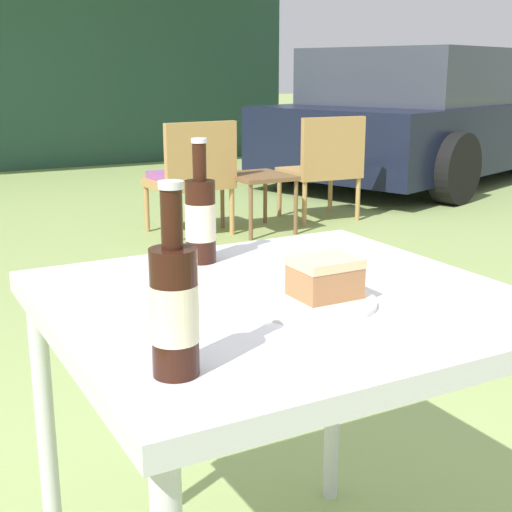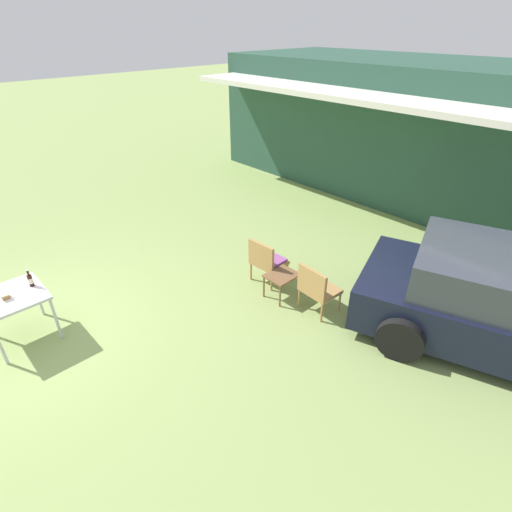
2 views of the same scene
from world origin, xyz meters
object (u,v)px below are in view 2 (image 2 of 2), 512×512
at_px(parked_car, 506,304).
at_px(cola_bottle_near, 30,280).
at_px(cake_on_plate, 5,297).
at_px(wicker_chair_plain, 317,287).
at_px(patio_table, 13,300).
at_px(wicker_chair_cushioned, 267,260).
at_px(garden_side_table, 282,277).

relative_size(parked_car, cola_bottle_near, 16.20).
xyz_separation_m(parked_car, cake_on_plate, (-4.61, -4.88, 0.12)).
bearing_deg(cake_on_plate, wicker_chair_plain, 55.83).
bearing_deg(patio_table, cake_on_plate, -66.34).
bearing_deg(parked_car, cake_on_plate, -152.42).
relative_size(wicker_chair_cushioned, cake_on_plate, 3.46).
relative_size(parked_car, garden_side_table, 8.65).
distance_m(wicker_chair_plain, cola_bottle_near, 4.09).
bearing_deg(patio_table, wicker_chair_cushioned, 68.97).
xyz_separation_m(wicker_chair_plain, cola_bottle_near, (-2.49, -3.22, 0.40)).
xyz_separation_m(wicker_chair_plain, cake_on_plate, (-2.43, -3.57, 0.33)).
relative_size(wicker_chair_cushioned, cola_bottle_near, 3.05).
distance_m(parked_car, patio_table, 6.68).
distance_m(wicker_chair_plain, cake_on_plate, 4.33).
bearing_deg(cake_on_plate, garden_side_table, 62.74).
bearing_deg(wicker_chair_cushioned, wicker_chair_plain, 175.76).
height_order(wicker_chair_plain, patio_table, wicker_chair_plain).
distance_m(parked_car, garden_side_table, 3.16).
relative_size(parked_car, wicker_chair_plain, 5.31).
distance_m(wicker_chair_cushioned, cola_bottle_near, 3.55).
bearing_deg(garden_side_table, parked_car, 26.52).
relative_size(wicker_chair_plain, garden_side_table, 1.63).
bearing_deg(cola_bottle_near, parked_car, 44.08).
xyz_separation_m(parked_car, garden_side_table, (-2.82, -1.41, -0.29)).
bearing_deg(garden_side_table, cake_on_plate, -117.26).
height_order(wicker_chair_plain, cola_bottle_near, cola_bottle_near).
bearing_deg(wicker_chair_cushioned, cola_bottle_near, 63.65).
height_order(wicker_chair_plain, garden_side_table, wicker_chair_plain).
bearing_deg(wicker_chair_plain, patio_table, 58.02).
distance_m(garden_side_table, cola_bottle_near, 3.66).
relative_size(wicker_chair_plain, cola_bottle_near, 3.05).
bearing_deg(parked_car, garden_side_table, -172.55).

